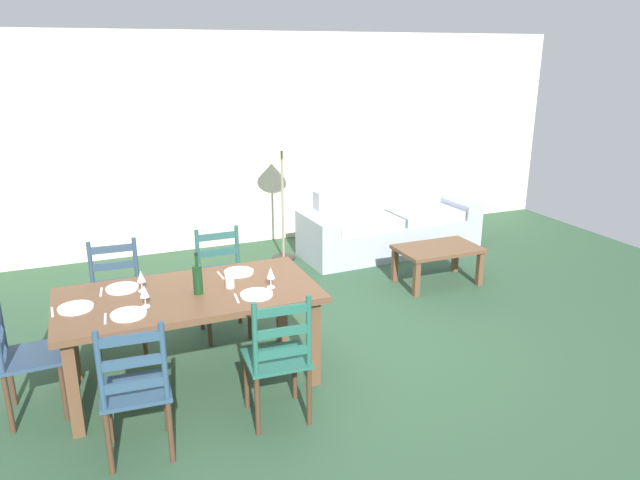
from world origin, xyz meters
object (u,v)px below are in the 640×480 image
at_px(couch, 387,229).
at_px(wine_glass_near_right, 271,274).
at_px(dining_chair_far_left, 117,299).
at_px(dining_chair_near_left, 135,390).
at_px(dining_table, 189,303).
at_px(wine_glass_near_left, 144,292).
at_px(wine_glass_far_left, 141,277).
at_px(standing_lamp, 281,145).
at_px(coffee_cup_primary, 230,282).
at_px(coffee_table, 438,253).
at_px(dining_chair_far_right, 222,283).
at_px(wine_bottle, 198,279).
at_px(dining_chair_near_right, 278,358).
at_px(dining_chair_head_west, 23,354).

bearing_deg(couch, wine_glass_near_right, -134.07).
bearing_deg(dining_chair_far_left, dining_chair_near_left, -90.31).
xyz_separation_m(dining_table, dining_chair_near_left, (-0.48, -0.77, -0.19)).
xyz_separation_m(dining_chair_far_left, wine_glass_near_left, (0.15, -0.90, 0.38)).
xyz_separation_m(wine_glass_far_left, standing_lamp, (1.89, 2.29, 0.55)).
bearing_deg(dining_chair_far_left, coffee_cup_primary, -44.77).
relative_size(couch, coffee_table, 2.57).
relative_size(wine_glass_near_left, coffee_table, 0.18).
height_order(wine_glass_near_right, standing_lamp, standing_lamp).
distance_m(wine_glass_near_right, standing_lamp, 2.82).
height_order(coffee_cup_primary, couch, coffee_cup_primary).
xyz_separation_m(dining_chair_near_left, wine_glass_near_right, (1.08, 0.63, 0.38)).
height_order(dining_chair_near_left, wine_glass_far_left, dining_chair_near_left).
height_order(dining_chair_near_left, couch, dining_chair_near_left).
xyz_separation_m(dining_chair_far_right, standing_lamp, (1.15, 1.68, 0.93)).
xyz_separation_m(dining_chair_far_left, wine_bottle, (0.54, -0.80, 0.39)).
distance_m(wine_glass_near_left, standing_lamp, 3.26).
relative_size(wine_bottle, coffee_table, 0.35).
relative_size(dining_table, couch, 0.82).
bearing_deg(dining_table, coffee_table, 19.96).
xyz_separation_m(dining_chair_near_right, couch, (2.47, 2.99, -0.19)).
relative_size(dining_chair_near_left, wine_glass_near_right, 5.96).
xyz_separation_m(dining_chair_far_right, couch, (2.50, 1.49, -0.19)).
xyz_separation_m(dining_chair_head_west, wine_bottle, (1.22, -0.05, 0.39)).
relative_size(couch, standing_lamp, 1.41).
relative_size(coffee_cup_primary, couch, 0.04).
bearing_deg(wine_glass_near_left, dining_chair_far_left, 99.46).
bearing_deg(dining_chair_near_right, dining_chair_far_left, 122.08).
height_order(dining_table, dining_chair_far_left, dining_chair_far_left).
xyz_separation_m(dining_chair_near_left, coffee_table, (3.37, 1.81, -0.12)).
distance_m(wine_bottle, coffee_cup_primary, 0.26).
bearing_deg(couch, coffee_table, -91.88).
distance_m(dining_chair_near_left, couch, 4.56).
xyz_separation_m(dining_chair_near_right, wine_glass_near_left, (-0.78, 0.58, 0.38)).
distance_m(dining_chair_far_right, coffee_cup_primary, 0.86).
relative_size(dining_chair_near_right, dining_chair_head_west, 1.00).
relative_size(dining_chair_far_right, coffee_table, 1.07).
height_order(dining_chair_head_west, wine_glass_near_left, dining_chair_head_west).
height_order(wine_glass_far_left, coffee_cup_primary, wine_glass_far_left).
distance_m(dining_chair_far_left, wine_glass_near_left, 0.99).
bearing_deg(couch, dining_table, -142.26).
relative_size(dining_chair_near_right, wine_glass_near_left, 5.96).
distance_m(coffee_table, standing_lamp, 2.19).
bearing_deg(wine_glass_near_right, wine_glass_far_left, 161.99).
bearing_deg(couch, dining_chair_near_left, -138.35).
relative_size(dining_chair_head_west, coffee_table, 1.07).
bearing_deg(coffee_cup_primary, dining_chair_head_west, 178.97).
distance_m(dining_chair_near_right, coffee_cup_primary, 0.78).
bearing_deg(couch, coffee_cup_primary, -138.80).
xyz_separation_m(dining_chair_near_left, wine_glass_far_left, (0.17, 0.92, 0.38)).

